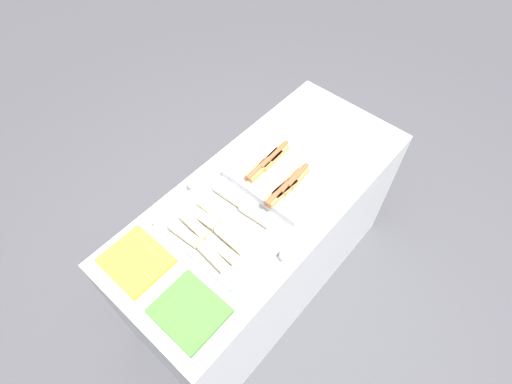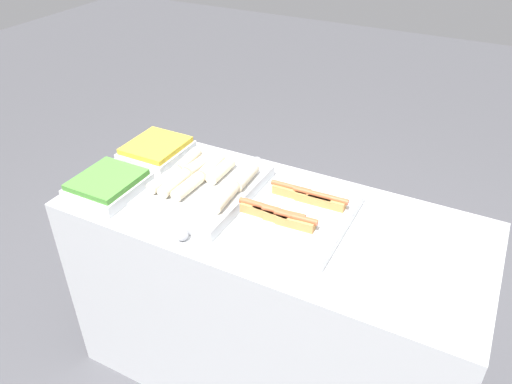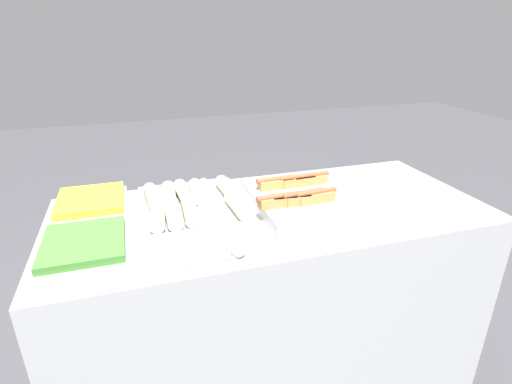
# 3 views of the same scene
# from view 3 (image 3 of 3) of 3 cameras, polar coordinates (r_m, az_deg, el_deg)

# --- Properties ---
(counter) EXTENTS (1.64, 0.72, 0.94)m
(counter) POSITION_cam_3_polar(r_m,az_deg,el_deg) (1.78, 2.11, -16.21)
(counter) COLOR silver
(counter) RESTS_ON ground_plane
(tray_hotdogs) EXTENTS (0.38, 0.46, 0.10)m
(tray_hotdogs) POSITION_cam_3_polar(r_m,az_deg,el_deg) (1.55, 6.21, -0.81)
(tray_hotdogs) COLOR silver
(tray_hotdogs) RESTS_ON counter
(tray_wraps) EXTENTS (0.37, 0.51, 0.10)m
(tray_wraps) POSITION_cam_3_polar(r_m,az_deg,el_deg) (1.45, -8.95, -2.56)
(tray_wraps) COLOR silver
(tray_wraps) RESTS_ON counter
(tray_side_front) EXTENTS (0.25, 0.28, 0.07)m
(tray_side_front) POSITION_cam_3_polar(r_m,az_deg,el_deg) (1.30, -23.20, -7.70)
(tray_side_front) COLOR silver
(tray_side_front) RESTS_ON counter
(tray_side_back) EXTENTS (0.25, 0.28, 0.07)m
(tray_side_back) POSITION_cam_3_polar(r_m,az_deg,el_deg) (1.59, -22.40, -1.94)
(tray_side_back) COLOR silver
(tray_side_back) RESTS_ON counter
(serving_spoon_near) EXTENTS (0.24, 0.05, 0.05)m
(serving_spoon_near) POSITION_cam_3_polar(r_m,az_deg,el_deg) (1.22, -3.36, -8.56)
(serving_spoon_near) COLOR #B2B5BA
(serving_spoon_near) RESTS_ON counter
(serving_spoon_far) EXTENTS (0.24, 0.05, 0.05)m
(serving_spoon_far) POSITION_cam_3_polar(r_m,az_deg,el_deg) (1.73, -8.11, 1.07)
(serving_spoon_far) COLOR #B2B5BA
(serving_spoon_far) RESTS_ON counter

